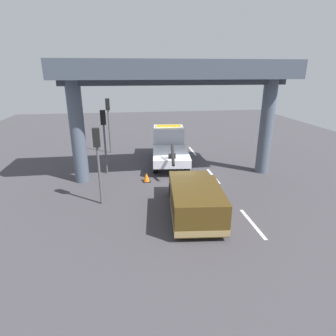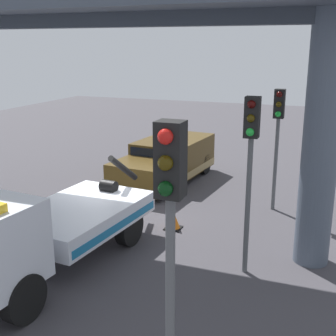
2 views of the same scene
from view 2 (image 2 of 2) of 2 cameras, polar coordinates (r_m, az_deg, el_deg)
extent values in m
cube|color=#423F44|center=(13.78, -7.46, -7.17)|extent=(60.00, 40.00, 0.10)
cube|color=silver|center=(19.86, -5.34, 0.14)|extent=(2.60, 0.16, 0.01)
cube|color=silver|center=(14.99, -15.58, -5.51)|extent=(2.60, 0.16, 0.01)
cube|color=silver|center=(11.93, -11.27, -5.96)|extent=(4.06, 2.77, 0.55)
cube|color=#196B9E|center=(11.30, -6.36, -7.43)|extent=(3.63, 0.38, 0.20)
cylinder|color=black|center=(13.40, -5.71, -0.05)|extent=(1.42, 0.32, 1.07)
cylinder|color=black|center=(12.85, -7.59, -2.36)|extent=(0.40, 0.48, 0.36)
cylinder|color=black|center=(9.39, -18.00, -15.53)|extent=(1.03, 0.42, 1.00)
cylinder|color=black|center=(12.11, -4.99, -7.55)|extent=(1.03, 0.42, 1.00)
cylinder|color=black|center=(13.25, -12.71, -5.81)|extent=(1.03, 0.42, 1.00)
cube|color=#4C3814|center=(18.17, 0.74, 1.70)|extent=(3.66, 2.53, 1.35)
cube|color=#4C3814|center=(16.01, -3.34, -0.96)|extent=(1.93, 2.27, 0.95)
cube|color=black|center=(16.59, -1.91, 1.42)|extent=(0.25, 1.93, 0.59)
cube|color=#9E8451|center=(18.29, 0.73, 0.19)|extent=(3.68, 2.55, 0.28)
cylinder|color=black|center=(15.78, -0.03, -2.27)|extent=(0.86, 0.36, 0.84)
cylinder|color=black|center=(16.69, -5.92, -1.35)|extent=(0.86, 0.36, 0.84)
cylinder|color=black|center=(18.75, 4.65, 0.55)|extent=(0.86, 0.36, 0.84)
cylinder|color=black|center=(19.53, -0.57, 1.21)|extent=(0.86, 0.36, 0.84)
cylinder|color=#4C5666|center=(10.99, 18.93, 3.01)|extent=(0.85, 0.85, 6.02)
cube|color=#353C47|center=(12.44, -9.28, 18.10)|extent=(0.50, 13.32, 0.36)
cylinder|color=#515456|center=(14.71, 13.55, 0.39)|extent=(0.12, 0.12, 3.02)
cube|color=black|center=(14.35, 14.04, 7.97)|extent=(0.28, 0.32, 0.90)
sphere|color=#360605|center=(14.15, 14.03, 9.10)|extent=(0.18, 0.18, 0.18)
sphere|color=#3A2D06|center=(14.19, 13.95, 7.90)|extent=(0.18, 0.18, 0.18)
sphere|color=green|center=(14.23, 13.88, 6.70)|extent=(0.18, 0.18, 0.18)
cylinder|color=#515456|center=(10.43, 10.13, -4.96)|extent=(0.12, 0.12, 3.25)
cube|color=black|center=(9.90, 10.70, 6.38)|extent=(0.28, 0.32, 0.90)
sphere|color=#360605|center=(9.71, 10.61, 8.00)|extent=(0.18, 0.18, 0.18)
sphere|color=#3A2D06|center=(9.75, 10.52, 6.25)|extent=(0.18, 0.18, 0.18)
sphere|color=green|center=(9.80, 10.44, 4.52)|extent=(0.18, 0.18, 0.18)
cylinder|color=#515456|center=(6.04, 0.29, -19.56)|extent=(0.12, 0.12, 3.50)
cube|color=black|center=(5.11, 0.32, 1.06)|extent=(0.28, 0.32, 0.90)
sphere|color=red|center=(4.90, -0.34, 4.03)|extent=(0.18, 0.18, 0.18)
sphere|color=#3A2D06|center=(4.97, -0.33, 0.64)|extent=(0.18, 0.18, 0.18)
sphere|color=black|center=(5.05, -0.33, -2.65)|extent=(0.18, 0.18, 0.18)
cone|color=orange|center=(13.16, 0.67, -6.61)|extent=(0.42, 0.42, 0.56)
cube|color=black|center=(13.26, 0.67, -7.66)|extent=(0.47, 0.47, 0.03)
camera|label=1|loc=(27.65, 14.98, 17.56)|focal=29.84mm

